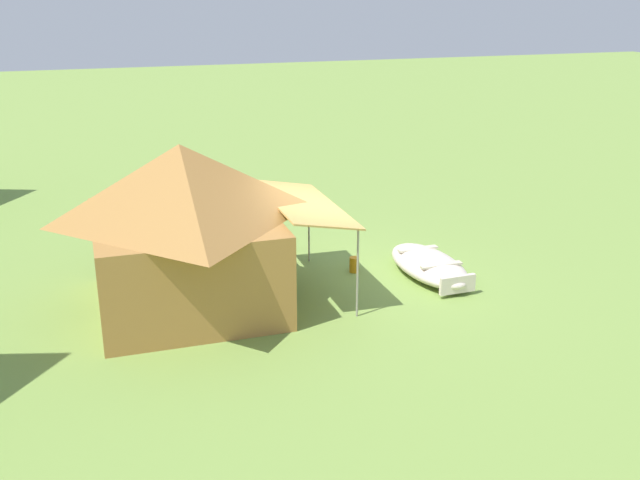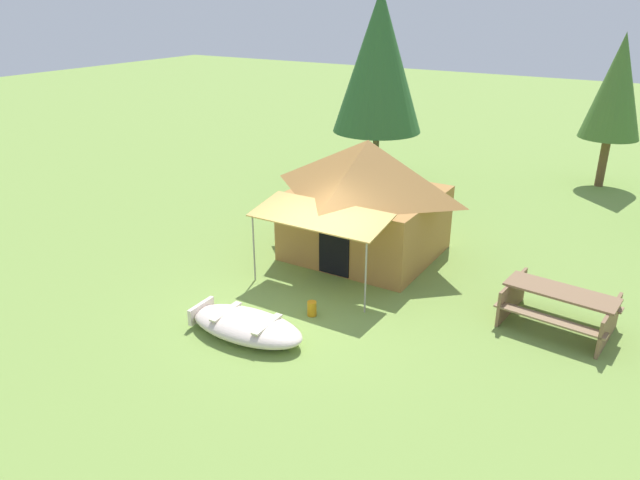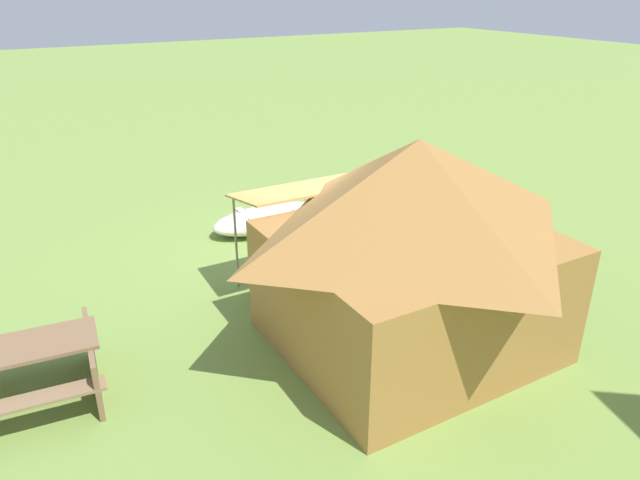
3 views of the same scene
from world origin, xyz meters
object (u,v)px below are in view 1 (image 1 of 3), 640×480
at_px(canvas_cabin_tent, 184,224).
at_px(cooler_box, 237,292).
at_px(picnic_table, 209,200).
at_px(beached_rowboat, 429,265).
at_px(fuel_can, 354,265).

xyz_separation_m(canvas_cabin_tent, cooler_box, (-0.12, -0.82, -1.30)).
distance_m(picnic_table, cooler_box, 4.86).
relative_size(canvas_cabin_tent, picnic_table, 2.03).
bearing_deg(beached_rowboat, canvas_cabin_tent, 88.68).
relative_size(picnic_table, cooler_box, 3.89).
bearing_deg(fuel_can, cooler_box, 104.99).
bearing_deg(beached_rowboat, picnic_table, 34.73).
distance_m(beached_rowboat, fuel_can, 1.43).
height_order(beached_rowboat, fuel_can, beached_rowboat).
bearing_deg(fuel_can, picnic_table, 26.25).
bearing_deg(cooler_box, canvas_cabin_tent, 81.36).
relative_size(picnic_table, fuel_can, 7.13).
relative_size(canvas_cabin_tent, cooler_box, 7.91).
distance_m(picnic_table, fuel_can, 4.68).
distance_m(beached_rowboat, cooler_box, 3.71).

